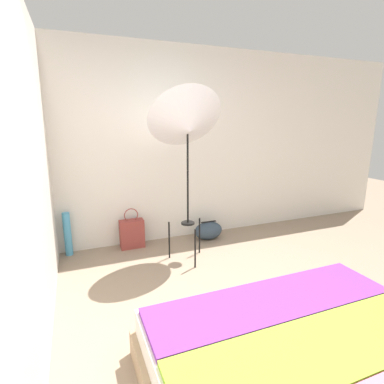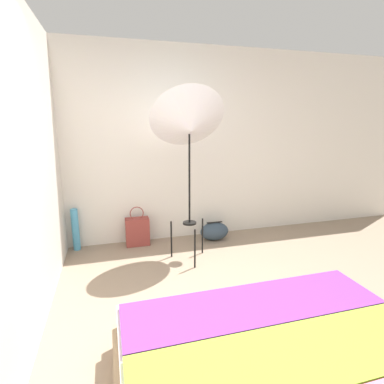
% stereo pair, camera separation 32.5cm
% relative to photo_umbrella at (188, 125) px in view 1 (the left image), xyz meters
% --- Properties ---
extents(ground_plane, '(14.00, 14.00, 0.00)m').
position_rel_photo_umbrella_xyz_m(ground_plane, '(-0.14, -1.62, -1.59)').
color(ground_plane, gray).
extents(wall_back, '(8.00, 0.05, 2.60)m').
position_rel_photo_umbrella_xyz_m(wall_back, '(-0.14, 0.77, -0.29)').
color(wall_back, silver).
rests_on(wall_back, ground_plane).
extents(wall_side_left, '(0.05, 8.00, 2.60)m').
position_rel_photo_umbrella_xyz_m(wall_side_left, '(-1.49, -0.62, -0.29)').
color(wall_side_left, silver).
rests_on(wall_side_left, ground_plane).
extents(photo_umbrella, '(0.85, 0.73, 2.00)m').
position_rel_photo_umbrella_xyz_m(photo_umbrella, '(0.00, 0.00, 0.00)').
color(photo_umbrella, black).
rests_on(photo_umbrella, ground_plane).
extents(tote_bag, '(0.31, 0.15, 0.54)m').
position_rel_photo_umbrella_xyz_m(tote_bag, '(-0.56, 0.60, -1.40)').
color(tote_bag, brown).
rests_on(tote_bag, ground_plane).
extents(duffel_bag, '(0.40, 0.25, 0.26)m').
position_rel_photo_umbrella_xyz_m(duffel_bag, '(0.49, 0.49, -1.46)').
color(duffel_bag, '#2D3D4C').
rests_on(duffel_bag, ground_plane).
extents(paper_roll, '(0.09, 0.09, 0.55)m').
position_rel_photo_umbrella_xyz_m(paper_roll, '(-1.34, 0.66, -1.32)').
color(paper_roll, '#4CA3D1').
rests_on(paper_roll, ground_plane).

